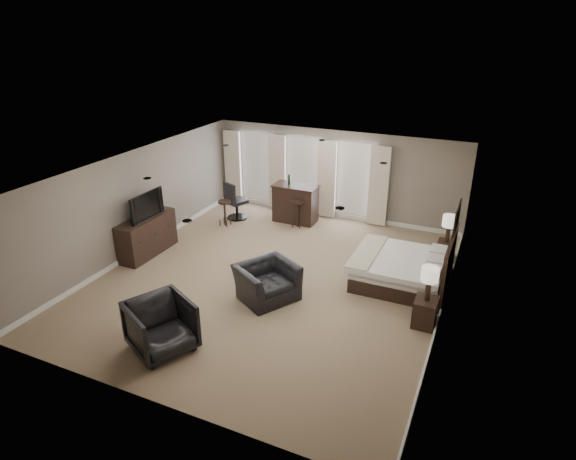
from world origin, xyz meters
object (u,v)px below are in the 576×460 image
at_px(dresser, 147,236).
at_px(bar_stool_right, 298,214).
at_px(armchair_far, 161,324).
at_px(bar_counter, 295,203).
at_px(nightstand_near, 425,312).
at_px(lamp_near, 429,284).
at_px(bed, 397,256).
at_px(tv, 145,215).
at_px(armchair_near, 267,276).
at_px(desk_chair, 237,200).
at_px(lamp_far, 449,229).
at_px(bar_stool_left, 225,213).
at_px(nightstand_far, 445,252).

bearing_deg(dresser, bar_stool_right, 48.43).
xyz_separation_m(armchair_far, bar_counter, (-0.21, 6.50, 0.03)).
distance_m(nightstand_near, dresser, 6.93).
relative_size(lamp_near, bar_stool_right, 0.87).
relative_size(bed, tv, 1.75).
distance_m(armchair_near, bar_counter, 4.32).
distance_m(armchair_near, desk_chair, 4.61).
distance_m(lamp_far, bar_stool_right, 4.21).
distance_m(tv, bar_stool_left, 2.59).
xyz_separation_m(nightstand_near, nightstand_far, (0.00, 2.90, -0.01)).
bearing_deg(nightstand_near, lamp_near, 0.00).
bearing_deg(bar_counter, nightstand_near, -41.07).
xyz_separation_m(lamp_far, bar_stool_left, (-6.09, -0.22, -0.51)).
height_order(nightstand_far, armchair_near, armchair_near).
height_order(bed, lamp_near, bed).
bearing_deg(lamp_far, bar_counter, 168.26).
height_order(bed, nightstand_near, bed).
relative_size(nightstand_far, armchair_far, 0.51).
bearing_deg(bar_counter, desk_chair, -163.05).
bearing_deg(bar_counter, lamp_near, -41.07).
xyz_separation_m(nightstand_near, tv, (-6.92, 0.32, 0.78)).
height_order(nightstand_near, desk_chair, desk_chair).
distance_m(dresser, tv, 0.57).
bearing_deg(bar_stool_left, bed, -13.35).
distance_m(nightstand_near, desk_chair, 6.89).
distance_m(lamp_near, desk_chair, 6.89).
height_order(bed, bar_stool_left, bed).
distance_m(nightstand_near, armchair_near, 3.26).
bearing_deg(desk_chair, nightstand_near, 174.87).
height_order(lamp_far, armchair_far, lamp_far).
xyz_separation_m(tv, armchair_near, (3.69, -0.68, -0.54)).
xyz_separation_m(lamp_far, dresser, (-6.92, -2.58, -0.39)).
relative_size(bed, armchair_near, 1.70).
height_order(armchair_far, bar_counter, bar_counter).
height_order(armchair_near, bar_counter, bar_counter).
height_order(lamp_near, armchair_far, lamp_near).
height_order(nightstand_near, lamp_near, lamp_near).
bearing_deg(nightstand_far, armchair_far, -126.62).
relative_size(bed, desk_chair, 1.76).
xyz_separation_m(lamp_near, desk_chair, (-6.05, 3.30, -0.34)).
distance_m(dresser, bar_counter, 4.32).
xyz_separation_m(bar_stool_left, bar_stool_right, (1.94, 0.77, 0.02)).
bearing_deg(lamp_near, desk_chair, 151.39).
xyz_separation_m(lamp_far, armchair_near, (-3.23, -3.26, -0.37)).
distance_m(bed, armchair_far, 5.28).
distance_m(bed, dresser, 6.14).
distance_m(nightstand_far, dresser, 7.39).
relative_size(armchair_near, armchair_far, 1.11).
height_order(nightstand_near, bar_counter, bar_counter).
relative_size(bed, dresser, 1.19).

